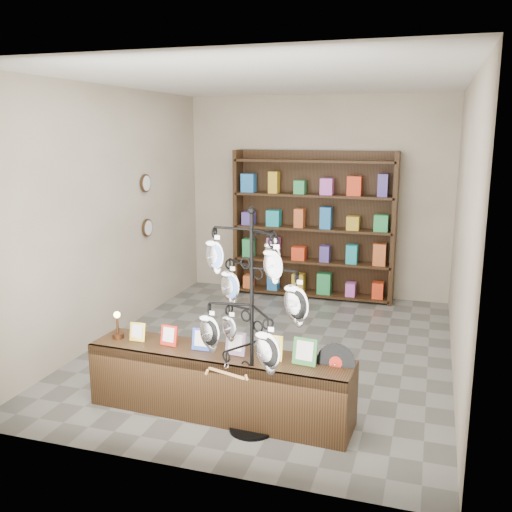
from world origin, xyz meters
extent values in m
plane|color=slate|center=(0.00, 0.00, 0.00)|extent=(5.00, 5.00, 0.00)
plane|color=#C3B49D|center=(0.00, 2.50, 1.50)|extent=(4.00, 0.00, 4.00)
plane|color=#C3B49D|center=(0.00, -2.50, 1.50)|extent=(4.00, 0.00, 4.00)
plane|color=#C3B49D|center=(-2.00, 0.00, 1.50)|extent=(0.00, 5.00, 5.00)
plane|color=#C3B49D|center=(2.00, 0.00, 1.50)|extent=(0.00, 5.00, 5.00)
plane|color=white|center=(0.00, 0.00, 3.00)|extent=(5.00, 5.00, 0.00)
cylinder|color=black|center=(0.35, -1.81, 0.01)|extent=(0.51, 0.51, 0.03)
cylinder|color=black|center=(0.35, -1.81, 0.93)|extent=(0.04, 0.04, 1.86)
sphere|color=black|center=(0.35, -1.81, 1.88)|extent=(0.06, 0.06, 0.06)
ellipsoid|color=silver|center=(0.43, -1.63, 0.58)|extent=(0.10, 0.07, 0.19)
cube|color=tan|center=(0.21, -2.04, 0.59)|extent=(0.34, 0.12, 0.04)
cube|color=black|center=(-0.01, -1.62, 0.29)|extent=(2.40, 0.60, 0.58)
cube|color=gold|center=(-0.83, -1.59, 0.67)|extent=(0.15, 0.06, 0.17)
cube|color=red|center=(-0.50, -1.60, 0.68)|extent=(0.16, 0.06, 0.18)
cube|color=#263FA5|center=(-0.18, -1.62, 0.68)|extent=(0.18, 0.07, 0.19)
cube|color=#E54C33|center=(0.15, -1.63, 0.69)|extent=(0.19, 0.07, 0.20)
cube|color=gold|center=(0.47, -1.65, 0.69)|extent=(0.20, 0.07, 0.22)
cube|color=#337233|center=(0.76, -1.66, 0.70)|extent=(0.21, 0.07, 0.23)
cylinder|color=black|center=(1.01, -1.62, 0.61)|extent=(0.33, 0.09, 0.32)
cylinder|color=red|center=(1.01, -1.62, 0.61)|extent=(0.11, 0.03, 0.11)
cylinder|color=#472714|center=(-1.04, -1.57, 0.61)|extent=(0.11, 0.11, 0.04)
cylinder|color=#472714|center=(-1.04, -1.57, 0.70)|extent=(0.02, 0.02, 0.15)
sphere|color=#FFBF59|center=(-1.04, -1.57, 0.81)|extent=(0.06, 0.06, 0.06)
cube|color=black|center=(0.00, 2.44, 1.10)|extent=(2.40, 0.04, 2.20)
cube|color=black|center=(-1.18, 2.28, 1.10)|extent=(0.06, 0.36, 2.20)
cube|color=black|center=(1.18, 2.28, 1.10)|extent=(0.06, 0.36, 2.20)
cube|color=black|center=(0.00, 2.28, 0.05)|extent=(2.36, 0.36, 0.04)
cube|color=black|center=(0.00, 2.28, 0.55)|extent=(2.36, 0.36, 0.03)
cube|color=black|center=(0.00, 2.28, 1.05)|extent=(2.36, 0.36, 0.04)
cube|color=black|center=(0.00, 2.28, 1.55)|extent=(2.36, 0.36, 0.04)
cube|color=black|center=(0.00, 2.28, 2.05)|extent=(2.36, 0.36, 0.04)
cylinder|color=black|center=(-1.97, 0.80, 1.80)|extent=(0.03, 0.24, 0.24)
cylinder|color=black|center=(-1.97, 0.80, 1.20)|extent=(0.03, 0.24, 0.24)
camera|label=1|loc=(1.70, -6.00, 2.48)|focal=40.00mm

